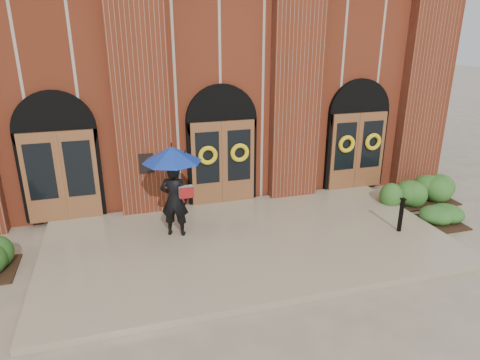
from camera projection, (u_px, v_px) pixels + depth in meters
name	position (u px, v px, depth m)	size (l,w,h in m)	color
ground	(250.00, 247.00, 10.73)	(90.00, 90.00, 0.00)	gray
landing	(249.00, 242.00, 10.84)	(10.00, 5.30, 0.15)	gray
church_building	(186.00, 71.00, 17.47)	(16.20, 12.53, 7.00)	#602514
man_with_umbrella	(173.00, 174.00, 10.52)	(1.90, 1.90, 2.34)	black
metal_post	(401.00, 214.00, 11.07)	(0.13, 0.13, 0.92)	black
hedge_wall_right	(407.00, 192.00, 13.30)	(2.86, 1.14, 0.73)	#2B581F
hedge_front_right	(436.00, 216.00, 11.92)	(1.27, 1.09, 0.45)	#28561F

